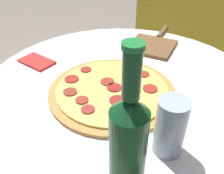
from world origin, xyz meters
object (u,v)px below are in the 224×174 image
beer_bottle (128,140)px  pizza_paddle (153,44)px  pizza (112,91)px  drinking_glass (170,127)px

beer_bottle → pizza_paddle: size_ratio=0.97×
pizza → pizza_paddle: pizza is taller
drinking_glass → beer_bottle: bearing=-96.1°
pizza → pizza_paddle: size_ratio=1.20×
pizza_paddle → drinking_glass: drinking_glass is taller
beer_bottle → drinking_glass: size_ratio=2.20×
pizza → pizza_paddle: 0.34m
beer_bottle → pizza_paddle: bearing=120.8°
pizza_paddle → drinking_glass: (0.31, -0.39, 0.06)m
beer_bottle → drinking_glass: 0.12m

